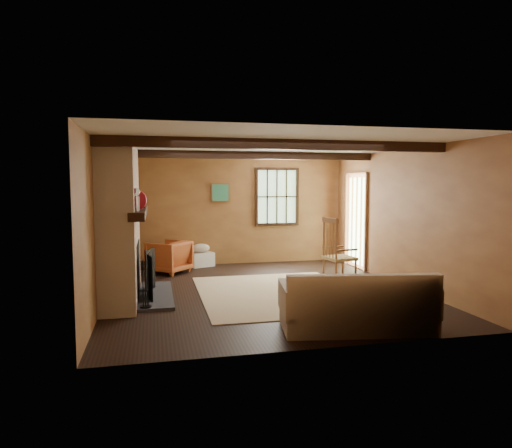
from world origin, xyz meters
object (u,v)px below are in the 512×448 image
object	(u,v)px
fireplace	(122,228)
sofa	(357,308)
laundry_basket	(201,259)
rocking_chair	(337,256)
armchair	(169,257)

from	to	relation	value
fireplace	sofa	size ratio (longest dim) A/B	1.23
fireplace	sofa	distance (m)	3.75
fireplace	laundry_basket	distance (m)	3.09
rocking_chair	armchair	world-z (taller)	rocking_chair
fireplace	rocking_chair	bearing A→B (deg)	4.11
sofa	laundry_basket	bearing A→B (deg)	115.80
fireplace	armchair	xyz separation A→B (m)	(0.76, 1.94, -0.77)
fireplace	rocking_chair	xyz separation A→B (m)	(3.68, 0.26, -0.60)
laundry_basket	sofa	bearing A→B (deg)	-73.34
fireplace	sofa	bearing A→B (deg)	-37.66
laundry_basket	armchair	size ratio (longest dim) A/B	0.69
fireplace	laundry_basket	size ratio (longest dim) A/B	4.80
fireplace	armchair	distance (m)	2.22
rocking_chair	armchair	xyz separation A→B (m)	(-2.92, 1.67, -0.18)
sofa	armchair	bearing A→B (deg)	126.27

